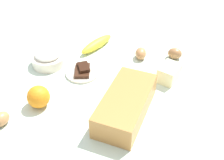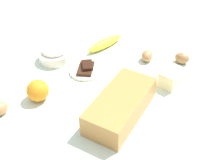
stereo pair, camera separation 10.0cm
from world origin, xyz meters
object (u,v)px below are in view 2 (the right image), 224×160
(butter_block, at_px, (172,78))
(egg_loose, at_px, (147,56))
(orange_fruit, at_px, (38,91))
(egg_beside_bowl, at_px, (182,58))
(loaf_pan, at_px, (121,105))
(banana, at_px, (105,43))
(flour_bowl, at_px, (55,54))
(chocolate_plate, at_px, (86,70))

(butter_block, height_order, egg_loose, butter_block)
(orange_fruit, height_order, egg_beside_bowl, orange_fruit)
(loaf_pan, xyz_separation_m, banana, (0.37, 0.21, -0.02))
(loaf_pan, xyz_separation_m, butter_block, (0.22, -0.12, -0.01))
(egg_beside_bowl, bearing_deg, flour_bowl, 109.21)
(loaf_pan, height_order, flour_bowl, loaf_pan)
(flour_bowl, relative_size, egg_loose, 2.12)
(butter_block, distance_m, egg_loose, 0.17)
(loaf_pan, bearing_deg, egg_loose, 8.62)
(banana, relative_size, egg_loose, 3.02)
(banana, height_order, orange_fruit, orange_fruit)
(loaf_pan, bearing_deg, orange_fruit, 103.99)
(orange_fruit, xyz_separation_m, egg_beside_bowl, (0.40, -0.42, -0.02))
(orange_fruit, bearing_deg, banana, -11.43)
(banana, bearing_deg, chocolate_plate, -179.61)
(chocolate_plate, bearing_deg, loaf_pan, -129.48)
(flour_bowl, relative_size, banana, 0.70)
(loaf_pan, bearing_deg, chocolate_plate, 57.89)
(flour_bowl, xyz_separation_m, egg_beside_bowl, (0.17, -0.49, -0.01))
(chocolate_plate, bearing_deg, banana, 0.39)
(loaf_pan, relative_size, orange_fruit, 3.83)
(egg_loose, bearing_deg, egg_beside_bowl, -76.02)
(banana, relative_size, butter_block, 2.11)
(egg_beside_bowl, distance_m, egg_loose, 0.14)
(orange_fruit, relative_size, egg_loose, 1.22)
(loaf_pan, xyz_separation_m, flour_bowl, (0.20, 0.36, -0.01))
(butter_block, bearing_deg, chocolate_plate, 97.97)
(egg_loose, relative_size, chocolate_plate, 0.48)
(orange_fruit, xyz_separation_m, butter_block, (0.25, -0.41, -0.01))
(loaf_pan, relative_size, egg_loose, 4.67)
(loaf_pan, relative_size, flour_bowl, 2.20)
(egg_loose, height_order, chocolate_plate, egg_loose)
(orange_fruit, relative_size, egg_beside_bowl, 1.30)
(egg_loose, xyz_separation_m, chocolate_plate, (-0.17, 0.20, -0.01))
(chocolate_plate, bearing_deg, egg_loose, -50.57)
(egg_loose, bearing_deg, flour_bowl, 111.16)
(orange_fruit, distance_m, butter_block, 0.48)
(orange_fruit, bearing_deg, loaf_pan, -83.38)
(chocolate_plate, bearing_deg, egg_beside_bowl, -59.51)
(loaf_pan, bearing_deg, banana, 37.01)
(banana, bearing_deg, flour_bowl, 137.89)
(flour_bowl, height_order, chocolate_plate, flour_bowl)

